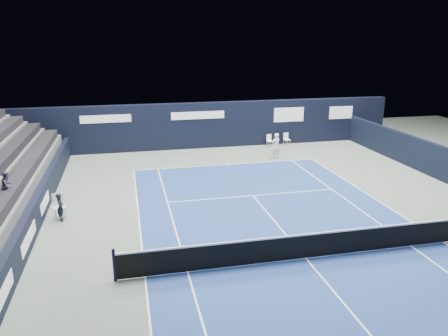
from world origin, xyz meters
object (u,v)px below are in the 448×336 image
Objects in this scene: folding_chair_back_a at (270,140)px; tennis_player at (276,146)px; line_judge_chair at (59,204)px; tennis_net at (307,245)px; folding_chair_back_b at (286,138)px.

tennis_player reaches higher than folding_chair_back_a.
line_judge_chair is (-12.69, -9.99, 0.11)m from folding_chair_back_a.
tennis_net is 8.01× the size of tennis_player.
line_judge_chair is at bearing -151.99° from folding_chair_back_a.
folding_chair_back_b is at bearing 19.59° from line_judge_chair.
tennis_player is (3.34, 12.66, 0.30)m from tennis_net.
line_judge_chair is at bearing 146.89° from tennis_net.
tennis_net is (-3.95, -15.69, 0.02)m from folding_chair_back_a.
tennis_player reaches higher than tennis_net.
tennis_net is (-5.23, -15.77, 0.00)m from folding_chair_back_b.
folding_chair_back_b is 3.65m from tennis_player.
folding_chair_back_a is 0.07× the size of tennis_net.
folding_chair_back_b is at bearing 58.72° from tennis_player.
tennis_player reaches higher than folding_chair_back_b.
tennis_player is (-0.61, -3.03, 0.32)m from folding_chair_back_a.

